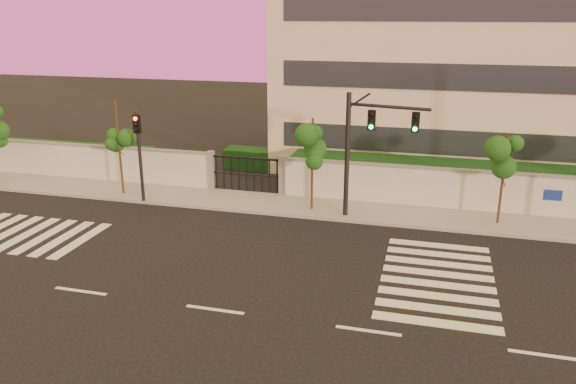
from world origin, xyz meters
name	(u,v)px	position (x,y,z in m)	size (l,w,h in m)	color
ground	(215,310)	(0.00, 0.00, 0.00)	(120.00, 120.00, 0.00)	black
sidewalk	(294,206)	(0.00, 10.50, 0.07)	(60.00, 3.00, 0.15)	gray
perimeter_wall	(303,178)	(0.10, 12.00, 1.07)	(60.00, 0.36, 2.20)	#B8BBC0
hedge_row	(333,171)	(1.17, 14.74, 0.82)	(41.00, 4.25, 1.80)	black
institutional_building	(482,65)	(9.00, 21.99, 6.16)	(24.40, 12.40, 12.25)	beige
road_markings	(213,258)	(-1.58, 3.76, 0.01)	(57.00, 7.62, 0.02)	silver
street_tree_c	(118,126)	(-9.12, 9.93, 3.72)	(1.42, 1.13, 5.06)	#382314
street_tree_d	(313,144)	(1.01, 10.07, 3.37)	(1.45, 1.15, 4.58)	#382314
street_tree_e	(505,160)	(9.58, 10.40, 3.07)	(1.45, 1.15, 4.16)	#382314
traffic_signal_main	(364,141)	(3.45, 9.65, 3.72)	(3.70, 0.89, 5.89)	black
traffic_signal_secondary	(139,146)	(-7.53, 9.08, 2.99)	(0.37, 0.35, 4.71)	black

